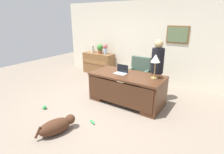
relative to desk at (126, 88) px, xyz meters
name	(u,v)px	position (x,y,z in m)	size (l,w,h in m)	color
ground_plane	(101,107)	(-0.39, -0.58, -0.43)	(12.00, 12.00, 0.00)	gray
back_wall	(146,42)	(-0.38, 2.02, 0.92)	(7.00, 0.16, 2.70)	beige
desk	(126,88)	(0.00, 0.00, 0.00)	(1.89, 0.90, 0.78)	#4C2B19
credenza	(99,63)	(-2.22, 1.67, -0.02)	(1.25, 0.50, 0.82)	brown
armchair	(138,76)	(-0.10, 0.91, 0.04)	(0.60, 0.59, 1.04)	#475B4C
person_standing	(157,70)	(0.57, 0.59, 0.42)	(0.32, 0.32, 1.65)	#262323
dog_lying	(57,126)	(-0.48, -1.90, -0.27)	(0.48, 0.80, 0.30)	#472819
laptop	(121,71)	(-0.17, 0.02, 0.41)	(0.32, 0.22, 0.22)	#B2B5BA
desk_lamp	(156,60)	(0.69, 0.11, 0.81)	(0.22, 0.22, 0.58)	#9E8447
vase_with_flowers	(105,48)	(-1.87, 1.67, 0.62)	(0.17, 0.17, 0.39)	#9AB5D0
vase_empty	(92,49)	(-2.51, 1.67, 0.54)	(0.15, 0.15, 0.29)	silver
potted_plant	(100,48)	(-2.13, 1.67, 0.59)	(0.24, 0.24, 0.36)	brown
dog_toy_ball	(45,107)	(-1.50, -1.44, -0.38)	(0.10, 0.10, 0.10)	green
dog_toy_bone	(92,122)	(-0.12, -1.25, -0.40)	(0.18, 0.05, 0.05)	green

